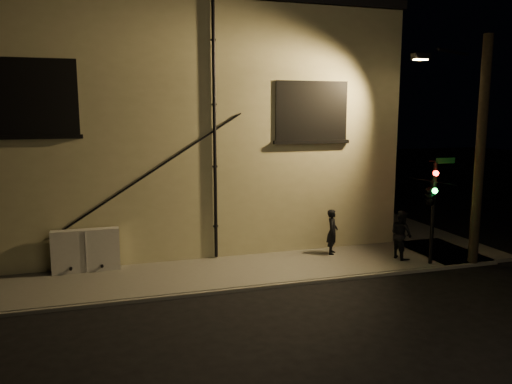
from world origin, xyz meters
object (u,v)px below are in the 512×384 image
object	(u,v)px
pedestrian_a	(332,232)
streetlamp_pole	(477,147)
pedestrian_b	(401,234)
traffic_signal	(431,194)
utility_cabinet	(86,250)

from	to	relation	value
pedestrian_a	streetlamp_pole	bearing A→B (deg)	-87.62
pedestrian_a	pedestrian_b	world-z (taller)	pedestrian_b
traffic_signal	streetlamp_pole	xyz separation A→B (m)	(1.56, -0.07, 1.46)
utility_cabinet	pedestrian_b	distance (m)	10.13
utility_cabinet	streetlamp_pole	xyz separation A→B (m)	(11.96, -2.58, 3.10)
pedestrian_b	streetlamp_pole	size ratio (longest dim) A/B	0.22
pedestrian_a	utility_cabinet	bearing A→B (deg)	117.86
utility_cabinet	pedestrian_b	world-z (taller)	pedestrian_b
utility_cabinet	pedestrian_b	size ratio (longest dim) A/B	1.22
utility_cabinet	traffic_signal	bearing A→B (deg)	-13.58
traffic_signal	pedestrian_a	bearing A→B (deg)	138.73
streetlamp_pole	traffic_signal	bearing A→B (deg)	177.44
pedestrian_b	traffic_signal	xyz separation A→B (m)	(0.41, -0.88, 1.48)
pedestrian_a	streetlamp_pole	size ratio (longest dim) A/B	0.21
pedestrian_a	traffic_signal	world-z (taller)	traffic_signal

